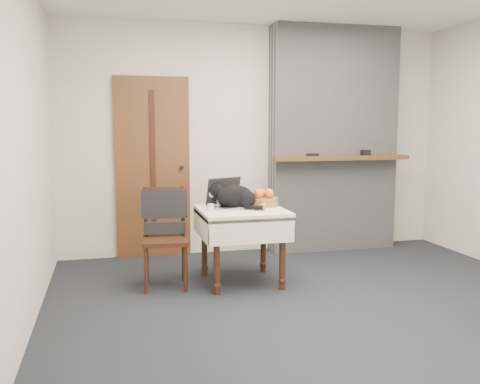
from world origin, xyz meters
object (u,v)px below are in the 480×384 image
object	(u,v)px
laptop	(229,200)
cream_jar	(211,207)
side_table	(242,221)
cat	(236,197)
door	(153,168)
chair	(165,223)
fruit_basket	(264,199)
pill_bottle	(264,207)

from	to	relation	value
laptop	cream_jar	bearing A→B (deg)	-165.74
side_table	cat	distance (m)	0.23
door	chair	bearing A→B (deg)	-89.67
laptop	fruit_basket	size ratio (longest dim) A/B	1.68
side_table	chair	size ratio (longest dim) A/B	0.86
cat	fruit_basket	distance (m)	0.32
side_table	chair	world-z (taller)	chair
cream_jar	fruit_basket	size ratio (longest dim) A/B	0.23
door	laptop	world-z (taller)	door
cat	pill_bottle	xyz separation A→B (m)	(0.22, -0.19, -0.07)
cat	pill_bottle	bearing A→B (deg)	-19.36
laptop	pill_bottle	world-z (taller)	laptop
laptop	fruit_basket	distance (m)	0.34
side_table	cream_jar	world-z (taller)	cream_jar
cat	fruit_basket	size ratio (longest dim) A/B	1.66
pill_bottle	chair	xyz separation A→B (m)	(-0.87, 0.27, -0.15)
laptop	cat	bearing A→B (deg)	-86.29
side_table	cat	world-z (taller)	cat
door	chair	world-z (taller)	door
door	fruit_basket	size ratio (longest dim) A/B	7.14
laptop	chair	xyz separation A→B (m)	(-0.61, -0.00, -0.19)
cream_jar	side_table	bearing A→B (deg)	9.49
chair	pill_bottle	bearing A→B (deg)	-12.09
door	laptop	xyz separation A→B (m)	(0.62, -1.13, -0.23)
cat	pill_bottle	size ratio (longest dim) A/B	7.03
door	cream_jar	distance (m)	1.38
side_table	fruit_basket	size ratio (longest dim) A/B	2.78
door	side_table	xyz separation A→B (m)	(0.71, -1.24, -0.41)
laptop	fruit_basket	world-z (taller)	laptop
pill_bottle	cat	bearing A→B (deg)	139.03
cat	cream_jar	xyz separation A→B (m)	(-0.25, -0.08, -0.08)
cream_jar	chair	size ratio (longest dim) A/B	0.07
fruit_basket	chair	world-z (taller)	chair
fruit_basket	cream_jar	bearing A→B (deg)	-161.59
door	pill_bottle	world-z (taller)	door
cat	pill_bottle	world-z (taller)	cat
door	fruit_basket	xyz separation A→B (m)	(0.96, -1.11, -0.24)
cream_jar	chair	distance (m)	0.46
side_table	fruit_basket	xyz separation A→B (m)	(0.25, 0.13, 0.18)
door	cat	world-z (taller)	door
door	chair	xyz separation A→B (m)	(0.01, -1.13, -0.42)
laptop	cream_jar	distance (m)	0.27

